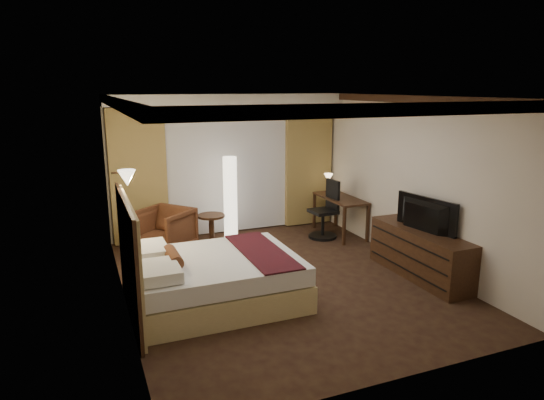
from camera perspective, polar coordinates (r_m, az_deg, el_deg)
name	(u,v)px	position (r m, az deg, el deg)	size (l,w,h in m)	color
floor	(282,280)	(7.37, 1.18, -9.41)	(4.50, 5.50, 0.01)	black
ceiling	(283,96)	(6.80, 1.29, 12.08)	(4.50, 5.50, 0.01)	white
back_wall	(227,164)	(9.51, -5.34, 4.19)	(4.50, 0.02, 2.70)	silver
left_wall	(120,207)	(6.44, -17.50, -0.75)	(0.02, 5.50, 2.70)	silver
right_wall	(411,181)	(8.10, 16.03, 2.15)	(0.02, 5.50, 2.70)	silver
crown_molding	(283,101)	(6.80, 1.29, 11.58)	(4.50, 5.50, 0.12)	black
soffit	(229,99)	(9.15, -5.05, 11.71)	(4.50, 0.50, 0.20)	white
curtain_sheer	(228,170)	(9.45, -5.19, 3.52)	(2.48, 0.04, 2.45)	silver
curtain_left_drape	(139,177)	(9.05, -15.43, 2.66)	(1.00, 0.14, 2.45)	#A9914D
curtain_right_drape	(308,165)	(10.01, 4.28, 4.08)	(1.00, 0.14, 2.45)	#A9914D
wall_sconce	(127,178)	(6.89, -16.70, 2.50)	(0.24, 0.24, 0.24)	white
bed	(216,279)	(6.61, -6.57, -9.24)	(2.17, 1.69, 0.64)	white
headboard	(130,259)	(6.28, -16.40, -6.72)	(0.12, 1.99, 1.50)	tan
armchair	(164,228)	(8.64, -12.57, -3.27)	(0.84, 0.78, 0.86)	#512A18
side_table	(212,229)	(8.98, -7.11, -3.44)	(0.50, 0.50, 0.55)	black
floor_lamp	(230,199)	(9.00, -4.92, 0.12)	(0.34, 0.34, 1.60)	white
desk	(340,216)	(9.52, 7.98, -1.87)	(0.55, 1.29, 0.75)	black
desk_lamp	(328,184)	(9.82, 6.64, 1.89)	(0.18, 0.18, 0.34)	#FFD899
office_chair	(323,209)	(9.25, 6.03, -1.09)	(0.54, 0.54, 1.12)	black
dresser	(420,253)	(7.72, 17.00, -6.03)	(0.50, 1.89, 0.73)	black
television	(421,210)	(7.51, 17.17, -1.12)	(1.10, 0.63, 0.14)	black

